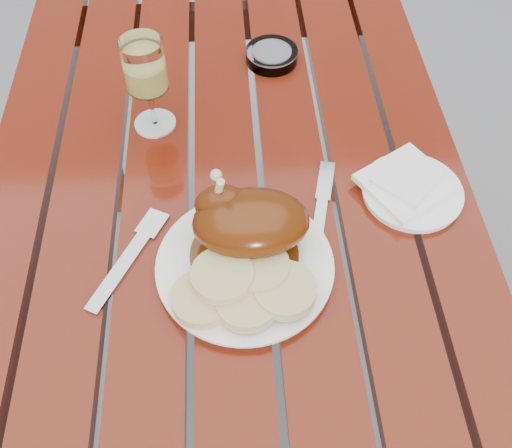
% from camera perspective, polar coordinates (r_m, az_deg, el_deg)
% --- Properties ---
extents(ground, '(60.00, 60.00, 0.00)m').
position_cam_1_polar(ground, '(1.60, -1.87, -13.10)').
color(ground, slate).
rests_on(ground, ground).
extents(table, '(0.80, 1.20, 0.75)m').
position_cam_1_polar(table, '(1.26, -2.32, -6.30)').
color(table, maroon).
rests_on(table, ground).
extents(dinner_plate, '(0.33, 0.33, 0.02)m').
position_cam_1_polar(dinner_plate, '(0.83, -1.11, -4.27)').
color(dinner_plate, white).
rests_on(dinner_plate, table).
extents(roast_duck, '(0.18, 0.16, 0.12)m').
position_cam_1_polar(roast_duck, '(0.81, -0.97, 0.23)').
color(roast_duck, '#4F2409').
rests_on(roast_duck, dinner_plate).
extents(bread_dumplings, '(0.20, 0.14, 0.04)m').
position_cam_1_polar(bread_dumplings, '(0.79, -1.30, -6.28)').
color(bread_dumplings, tan).
rests_on(bread_dumplings, dinner_plate).
extents(wine_glass, '(0.09, 0.09, 0.17)m').
position_cam_1_polar(wine_glass, '(0.99, -10.74, 13.41)').
color(wine_glass, '#F3E46E').
rests_on(wine_glass, table).
extents(side_plate, '(0.17, 0.17, 0.01)m').
position_cam_1_polar(side_plate, '(0.95, 15.32, 3.11)').
color(side_plate, white).
rests_on(side_plate, table).
extents(napkin, '(0.17, 0.17, 0.01)m').
position_cam_1_polar(napkin, '(0.95, 14.77, 4.02)').
color(napkin, white).
rests_on(napkin, side_plate).
extents(ashtray, '(0.13, 0.13, 0.03)m').
position_cam_1_polar(ashtray, '(1.16, 1.58, 16.49)').
color(ashtray, '#B2B7BC').
rests_on(ashtray, table).
extents(fork, '(0.10, 0.17, 0.01)m').
position_cam_1_polar(fork, '(0.86, -13.00, -3.86)').
color(fork, gray).
rests_on(fork, table).
extents(knife, '(0.06, 0.18, 0.01)m').
position_cam_1_polar(knife, '(0.89, 6.36, 0.42)').
color(knife, gray).
rests_on(knife, table).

